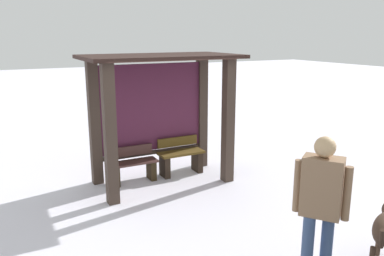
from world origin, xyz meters
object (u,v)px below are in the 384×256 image
(bus_shelter, at_px, (158,98))
(person_walking, at_px, (321,199))
(bench_left_inside, at_px, (133,167))
(bench_center_inside, at_px, (181,158))

(bus_shelter, height_order, person_walking, bus_shelter)
(bench_left_inside, bearing_deg, bus_shelter, -10.51)
(person_walking, bearing_deg, bus_shelter, 94.20)
(bench_left_inside, xyz_separation_m, person_walking, (0.84, -4.20, 0.76))
(bench_center_inside, bearing_deg, bus_shelter, -169.73)
(bench_left_inside, bearing_deg, bench_center_inside, -0.12)
(bus_shelter, bearing_deg, bench_center_inside, 10.27)
(bus_shelter, relative_size, person_walking, 1.62)
(bench_left_inside, height_order, bench_center_inside, bench_center_inside)
(bus_shelter, xyz_separation_m, bench_center_inside, (0.54, 0.10, -1.35))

